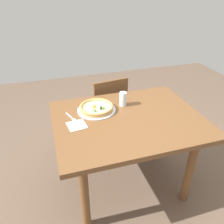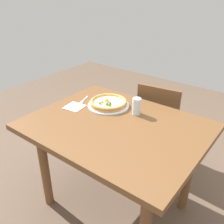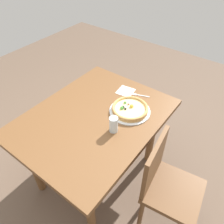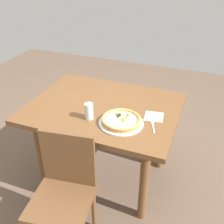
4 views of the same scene
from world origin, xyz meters
The scene contains 8 objects.
ground_plane centered at (0.00, 0.00, 0.00)m, with size 6.00×6.00×0.00m, color brown.
dining_table centered at (0.00, 0.00, 0.67)m, with size 1.22×0.95×0.78m.
chair_near centered at (-0.01, -0.69, 0.48)m, with size 0.45×0.45×0.88m.
plate centered at (0.22, -0.20, 0.78)m, with size 0.33×0.33×0.01m, color silver.
pizza centered at (0.22, -0.19, 0.81)m, with size 0.29×0.29×0.05m.
fork centered at (0.45, -0.14, 0.78)m, with size 0.07×0.16×0.00m.
drinking_glass centered at (-0.03, -0.22, 0.84)m, with size 0.06×0.06×0.13m, color silver.
napkin centered at (0.43, -0.02, 0.78)m, with size 0.14×0.14×0.00m, color white.
Camera 2 is at (-0.90, 1.22, 1.67)m, focal length 40.28 mm.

